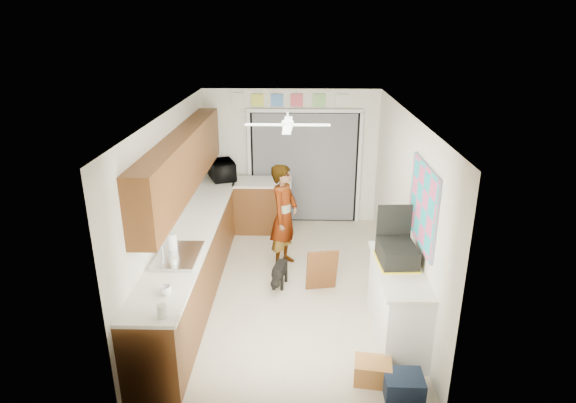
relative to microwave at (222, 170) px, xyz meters
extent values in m
plane|color=#C3B39D|center=(1.23, -2.10, -1.11)|extent=(5.00, 5.00, 0.00)
plane|color=white|center=(1.23, -2.10, 1.39)|extent=(5.00, 5.00, 0.00)
plane|color=white|center=(1.23, 0.40, 0.14)|extent=(3.20, 0.00, 3.20)
plane|color=white|center=(1.23, -4.60, 0.14)|extent=(3.20, 0.00, 3.20)
plane|color=white|center=(-0.37, -2.10, 0.14)|extent=(0.00, 5.00, 5.00)
plane|color=white|center=(2.83, -2.10, 0.14)|extent=(0.00, 5.00, 5.00)
cube|color=brown|center=(-0.07, -2.10, -0.66)|extent=(0.60, 4.80, 0.90)
cube|color=white|center=(-0.06, -2.10, -0.19)|extent=(0.62, 4.80, 0.04)
cube|color=brown|center=(-0.21, -1.90, 0.69)|extent=(0.32, 4.00, 0.80)
cube|color=silver|center=(-0.06, -3.10, -0.15)|extent=(0.50, 0.76, 0.06)
cylinder|color=silver|center=(-0.25, -3.10, -0.06)|extent=(0.03, 0.03, 0.22)
cube|color=brown|center=(0.73, -0.10, -0.66)|extent=(1.00, 0.60, 0.90)
cube|color=white|center=(0.73, -0.10, -0.19)|extent=(1.04, 0.64, 0.04)
cube|color=black|center=(1.48, 0.37, -0.06)|extent=(2.00, 0.06, 2.10)
cube|color=gray|center=(1.48, 0.33, -0.06)|extent=(1.90, 0.03, 2.05)
cube|color=white|center=(0.46, 0.34, -0.06)|extent=(0.06, 0.04, 2.10)
cube|color=white|center=(2.50, 0.34, -0.06)|extent=(0.06, 0.04, 2.10)
cube|color=white|center=(1.48, 0.34, 1.01)|extent=(2.10, 0.04, 0.06)
cube|color=#D2E04A|center=(0.63, 0.37, 1.19)|extent=(0.22, 0.02, 0.22)
cube|color=#5189D9|center=(0.98, 0.37, 1.19)|extent=(0.22, 0.02, 0.22)
cube|color=#D95163|center=(1.33, 0.37, 1.19)|extent=(0.22, 0.02, 0.22)
cube|color=#88C470|center=(1.73, 0.37, 1.19)|extent=(0.22, 0.02, 0.22)
cube|color=silver|center=(2.13, 0.37, 1.19)|extent=(0.22, 0.02, 0.22)
cube|color=silver|center=(0.28, 0.37, 1.19)|extent=(0.22, 0.02, 0.26)
cube|color=white|center=(2.58, -3.30, -0.66)|extent=(0.50, 1.40, 0.90)
cube|color=white|center=(2.57, -3.30, -0.19)|extent=(0.54, 1.44, 0.04)
cube|color=#DF5287|center=(2.81, -3.10, 0.54)|extent=(0.03, 1.15, 0.95)
cube|color=white|center=(1.23, -1.90, 1.21)|extent=(1.14, 1.14, 0.24)
imported|color=black|center=(0.00, 0.00, 0.00)|extent=(0.60, 0.71, 0.33)
imported|color=white|center=(0.01, -3.95, -0.11)|extent=(0.14, 0.14, 0.10)
cylinder|color=silver|center=(0.09, -4.35, -0.10)|extent=(0.10, 0.10, 0.13)
cylinder|color=silver|center=(-0.05, -3.35, -0.11)|extent=(0.09, 0.09, 0.11)
cylinder|color=white|center=(-0.16, -2.97, -0.04)|extent=(0.13, 0.13, 0.25)
cube|color=black|center=(2.55, -3.16, -0.05)|extent=(0.44, 0.57, 0.23)
cube|color=yellow|center=(2.55, -3.16, -0.16)|extent=(0.47, 0.60, 0.02)
cube|color=black|center=(2.55, -2.87, 0.20)|extent=(0.42, 0.05, 0.50)
cube|color=#BB773A|center=(2.19, -4.09, -0.98)|extent=(0.43, 0.34, 0.24)
cube|color=#152036|center=(2.48, -4.30, -0.98)|extent=(0.40, 0.34, 0.24)
cube|color=brown|center=(1.72, -2.26, -0.78)|extent=(0.46, 0.24, 0.65)
imported|color=white|center=(1.16, -1.47, -0.28)|extent=(0.58, 0.70, 1.64)
cube|color=black|center=(1.12, -2.13, -0.91)|extent=(0.31, 0.52, 0.39)
camera|label=1|loc=(1.40, -8.27, 2.50)|focal=30.00mm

